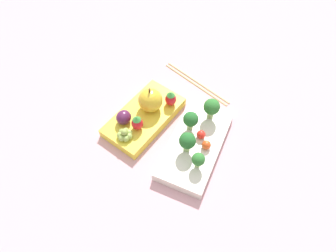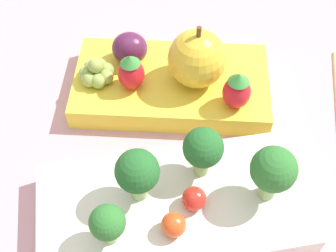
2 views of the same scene
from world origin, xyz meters
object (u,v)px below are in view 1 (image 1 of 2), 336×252
broccoli_floret_2 (187,141)px  broccoli_floret_3 (191,120)px  grape_cluster (125,134)px  plum (124,117)px  strawberry_0 (137,123)px  chopsticks_pair (197,83)px  bento_box_savoury (195,146)px  broccoli_floret_0 (198,160)px  bento_box_fruit (143,118)px  strawberry_1 (171,99)px  broccoli_floret_1 (212,107)px  cherry_tomato_1 (201,135)px  apple (150,100)px  cherry_tomato_0 (205,146)px

broccoli_floret_2 → broccoli_floret_3: broccoli_floret_2 is taller
grape_cluster → plum: bearing=-140.0°
strawberry_0 → grape_cluster: 0.04m
grape_cluster → chopsticks_pair: grape_cluster is taller
bento_box_savoury → chopsticks_pair: bearing=-151.4°
broccoli_floret_0 → grape_cluster: broccoli_floret_0 is taller
plum → broccoli_floret_3: bearing=116.0°
bento_box_fruit → broccoli_floret_3: bearing=104.4°
broccoli_floret_2 → plum: (0.01, -0.16, -0.02)m
plum → broccoli_floret_0: bearing=88.0°
bento_box_savoury → plum: bearing=-76.8°
plum → strawberry_0: bearing=94.9°
broccoli_floret_3 → strawberry_1: broccoli_floret_3 is taller
broccoli_floret_1 → strawberry_0: 0.17m
plum → chopsticks_pair: 0.23m
bento_box_fruit → cherry_tomato_1: cherry_tomato_1 is taller
cherry_tomato_1 → apple: apple is taller
bento_box_savoury → cherry_tomato_1: 0.03m
cherry_tomato_1 → grape_cluster: (0.09, -0.14, -0.00)m
strawberry_1 → chopsticks_pair: 0.12m
broccoli_floret_1 → plum: broccoli_floret_1 is taller
broccoli_floret_1 → cherry_tomato_0: broccoli_floret_1 is taller
broccoli_floret_0 → cherry_tomato_1: broccoli_floret_0 is taller
bento_box_fruit → apple: apple is taller
bento_box_savoury → broccoli_floret_0: size_ratio=5.61×
strawberry_0 → strawberry_1: (-0.10, 0.02, 0.00)m
broccoli_floret_3 → bento_box_fruit: bearing=-75.6°
broccoli_floret_0 → broccoli_floret_2: size_ratio=0.78×
plum → chopsticks_pair: plum is taller
strawberry_1 → plum: strawberry_1 is taller
cherry_tomato_0 → broccoli_floret_3: bearing=-116.9°
broccoli_floret_2 → apple: apple is taller
cherry_tomato_0 → plum: (0.04, -0.19, 0.01)m
bento_box_savoury → broccoli_floret_0: (0.05, 0.03, 0.04)m
broccoli_floret_2 → broccoli_floret_3: bearing=-156.3°
broccoli_floret_2 → chopsticks_pair: broccoli_floret_2 is taller
broccoli_floret_0 → cherry_tomato_1: 0.07m
chopsticks_pair → plum: bearing=-18.4°
cherry_tomato_1 → strawberry_1: size_ratio=0.48×
bento_box_fruit → chopsticks_pair: size_ratio=0.98×
bento_box_fruit → strawberry_1: size_ratio=4.93×
cherry_tomato_0 → strawberry_1: strawberry_1 is taller
bento_box_fruit → broccoli_floret_3: size_ratio=3.93×
broccoli_floret_0 → grape_cluster: bearing=-81.6°
cherry_tomato_0 → apple: (-0.03, -0.17, 0.02)m
plum → chopsticks_pair: size_ratio=0.17×
bento_box_savoury → chopsticks_pair: bento_box_savoury is taller
broccoli_floret_1 → broccoli_floret_3: (0.05, -0.02, -0.00)m
bento_box_fruit → cherry_tomato_1: bearing=98.4°
grape_cluster → chopsticks_pair: bearing=169.8°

